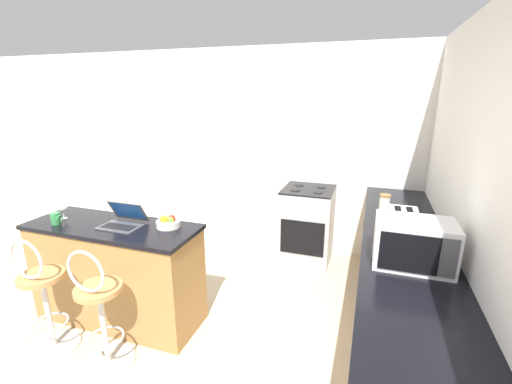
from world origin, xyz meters
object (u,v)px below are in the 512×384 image
Objects in this scene: microwave at (414,243)px; fruit_bowl at (168,222)px; laptop at (124,220)px; stove_range at (307,225)px; bar_stool_near at (43,298)px; toaster at (403,221)px; bar_stool_far at (100,312)px; wine_glass_short at (63,208)px; mug_green at (56,219)px; storage_jar at (384,205)px.

microwave is 1.91m from fruit_bowl.
laptop reaches higher than stove_range.
bar_stool_near is 1.13m from fruit_bowl.
toaster is 1.95m from fruit_bowl.
bar_stool_far is at bearing -108.72° from fruit_bowl.
laptop reaches higher than bar_stool_far.
wine_glass_short is (-1.94, -1.72, 0.56)m from stove_range.
wine_glass_short is at bearing -167.54° from toaster.
bar_stool_near is 2.89× the size of laptop.
bar_stool_near is at bearing -63.75° from mug_green.
wine_glass_short is (-0.80, 0.52, 0.56)m from bar_stool_far.
bar_stool_near is at bearing -125.05° from laptop.
microwave is 4.78× the size of mug_green.
fruit_bowl is 1.98m from storage_jar.
toaster is (2.66, 1.16, 0.56)m from bar_stool_near.
laptop reaches higher than fruit_bowl.
bar_stool_near is 2.82m from microwave.
bar_stool_near is 2.81m from stove_range.
microwave is at bearing -59.18° from stove_range.
storage_jar reaches higher than bar_stool_far.
mug_green reaches higher than bar_stool_far.
toaster is (2.27, 0.60, 0.05)m from laptop.
microwave is 2.88m from mug_green.
toaster is at bearing 28.83° from bar_stool_far.
bar_stool_near is at bearing -64.74° from wine_glass_short.
laptop is 0.71× the size of microwave.
toaster is at bearing 15.14° from mug_green.
bar_stool_far is 2.58m from storage_jar.
laptop is at bearing -179.34° from microwave.
laptop is at bearing 107.08° from bar_stool_far.
bar_stool_near reaches higher than stove_range.
wine_glass_short is (-2.91, -0.64, 0.00)m from toaster.
fruit_bowl is (0.78, 0.65, 0.50)m from bar_stool_near.
bar_stool_far is 1.07× the size of stove_range.
mug_green is (-2.85, -0.77, -0.04)m from toaster.
bar_stool_near is at bearing -140.31° from fruit_bowl.
fruit_bowl is at bearing 178.05° from microwave.
toaster is at bearing 14.87° from laptop.
microwave reaches higher than stove_range.
microwave reaches higher than bar_stool_far.
stove_range is at bearing 120.82° from microwave.
toaster is 0.31× the size of stove_range.
toaster reaches higher than bar_stool_far.
bar_stool_near is 7.35× the size of wine_glass_short.
fruit_bowl is (0.22, 0.65, 0.50)m from bar_stool_far.
storage_jar is at bearing 31.67° from bar_stool_near.
bar_stool_near is 2.96m from toaster.
bar_stool_far is 2.89× the size of laptop.
fruit_bowl is (0.39, 0.09, -0.01)m from laptop.
bar_stool_far is at bearing -32.73° from wine_glass_short.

